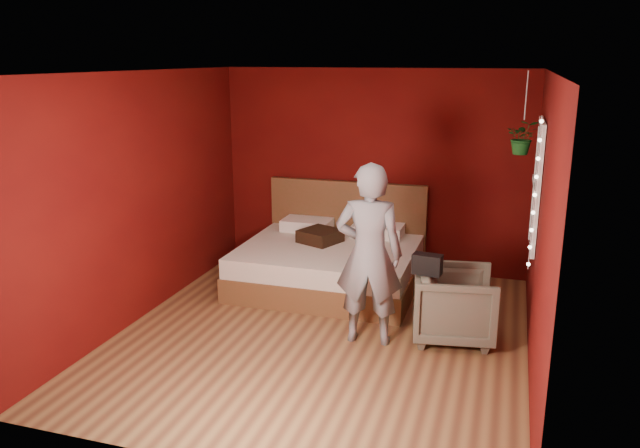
{
  "coord_description": "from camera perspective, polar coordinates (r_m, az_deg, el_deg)",
  "views": [
    {
      "loc": [
        1.71,
        -5.59,
        2.74
      ],
      "look_at": [
        -0.15,
        0.4,
        1.05
      ],
      "focal_mm": 35.0,
      "sensor_mm": 36.0,
      "label": 1
    }
  ],
  "objects": [
    {
      "name": "throw_pillow",
      "position": [
        7.66,
        0.01,
        -1.1
      ],
      "size": [
        0.57,
        0.57,
        0.15
      ],
      "primitive_type": "cube",
      "rotation": [
        0.0,
        0.0,
        -0.4
      ],
      "color": "black",
      "rests_on": "bed"
    },
    {
      "name": "handbag",
      "position": [
        6.05,
        9.78,
        -3.64
      ],
      "size": [
        0.29,
        0.17,
        0.2
      ],
      "primitive_type": "cube",
      "rotation": [
        0.0,
        0.0,
        -0.13
      ],
      "color": "black",
      "rests_on": "armchair"
    },
    {
      "name": "hanging_plant",
      "position": [
        6.82,
        18.05,
        7.55
      ],
      "size": [
        0.32,
        0.28,
        0.85
      ],
      "color": "silver",
      "rests_on": "room_walls"
    },
    {
      "name": "armchair",
      "position": [
        6.36,
        12.17,
        -7.21
      ],
      "size": [
        0.9,
        0.88,
        0.72
      ],
      "primitive_type": "imported",
      "rotation": [
        0.0,
        0.0,
        1.73
      ],
      "color": "#5E5C4A",
      "rests_on": "ground"
    },
    {
      "name": "bed",
      "position": [
        7.68,
        1.0,
        -3.42
      ],
      "size": [
        2.1,
        1.79,
        1.16
      ],
      "color": "brown",
      "rests_on": "ground"
    },
    {
      "name": "floor",
      "position": [
        6.45,
        0.2,
        -10.01
      ],
      "size": [
        4.5,
        4.5,
        0.0
      ],
      "primitive_type": "plane",
      "color": "olive",
      "rests_on": "ground"
    },
    {
      "name": "fairy_lights",
      "position": [
        6.09,
        19.04,
        2.53
      ],
      "size": [
        0.04,
        0.04,
        1.45
      ],
      "color": "silver",
      "rests_on": "room_walls"
    },
    {
      "name": "room_walls",
      "position": [
        5.94,
        0.22,
        4.82
      ],
      "size": [
        4.04,
        4.54,
        2.62
      ],
      "color": "#590D09",
      "rests_on": "ground"
    },
    {
      "name": "window",
      "position": [
        6.61,
        19.17,
        3.45
      ],
      "size": [
        0.05,
        0.97,
        1.27
      ],
      "color": "white",
      "rests_on": "room_walls"
    },
    {
      "name": "person",
      "position": [
        6.01,
        4.5,
        -2.81
      ],
      "size": [
        0.7,
        0.5,
        1.79
      ],
      "primitive_type": "imported",
      "rotation": [
        0.0,
        0.0,
        3.25
      ],
      "color": "slate",
      "rests_on": "ground"
    }
  ]
}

